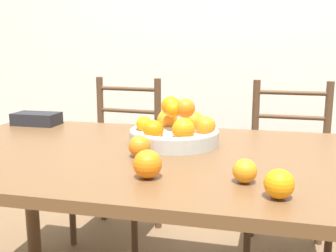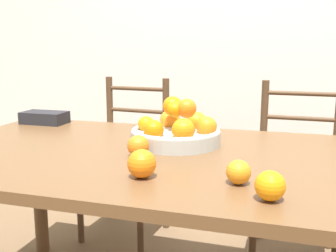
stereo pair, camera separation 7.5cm
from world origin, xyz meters
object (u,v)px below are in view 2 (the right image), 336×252
at_px(orange_loose_2, 239,172).
at_px(orange_loose_3, 270,186).
at_px(fruit_bowl, 177,131).
at_px(book_stack, 45,118).
at_px(orange_loose_0, 142,164).
at_px(chair_left, 127,159).
at_px(chair_right, 297,174).
at_px(orange_loose_1, 138,146).

xyz_separation_m(orange_loose_2, orange_loose_3, (0.09, -0.10, 0.00)).
xyz_separation_m(fruit_bowl, book_stack, (-0.75, 0.23, -0.02)).
relative_size(fruit_bowl, orange_loose_3, 4.61).
bearing_deg(orange_loose_0, chair_left, 114.97).
bearing_deg(orange_loose_2, book_stack, 148.67).
xyz_separation_m(orange_loose_0, chair_right, (0.46, 1.05, -0.31)).
xyz_separation_m(fruit_bowl, orange_loose_3, (0.37, -0.50, -0.01)).
xyz_separation_m(orange_loose_0, chair_left, (-0.49, 1.05, -0.31)).
bearing_deg(orange_loose_0, orange_loose_2, 5.14).
distance_m(orange_loose_2, chair_left, 1.32).
xyz_separation_m(orange_loose_1, orange_loose_2, (0.36, -0.18, -0.00)).
height_order(chair_right, book_stack, chair_right).
bearing_deg(orange_loose_2, orange_loose_1, 153.04).
height_order(orange_loose_3, chair_right, chair_right).
bearing_deg(orange_loose_2, chair_right, 79.54).
distance_m(orange_loose_0, chair_left, 1.20).
xyz_separation_m(fruit_bowl, orange_loose_0, (0.01, -0.42, -0.01)).
bearing_deg(chair_right, fruit_bowl, -125.39).
bearing_deg(chair_right, orange_loose_1, -121.68).
xyz_separation_m(orange_loose_2, book_stack, (-1.03, 0.63, -0.00)).
distance_m(orange_loose_1, chair_left, 0.98).
bearing_deg(fruit_bowl, orange_loose_3, -53.04).
bearing_deg(orange_loose_1, orange_loose_3, -32.14).
height_order(orange_loose_0, book_stack, orange_loose_0).
relative_size(fruit_bowl, book_stack, 1.59).
distance_m(orange_loose_3, book_stack, 1.34).
bearing_deg(orange_loose_0, chair_right, 66.33).
relative_size(orange_loose_1, orange_loose_3, 1.00).
distance_m(orange_loose_0, orange_loose_1, 0.23).
bearing_deg(fruit_bowl, chair_left, 127.07).
relative_size(orange_loose_0, chair_right, 0.09).
bearing_deg(fruit_bowl, chair_right, 53.06).
xyz_separation_m(orange_loose_1, book_stack, (-0.67, 0.44, -0.01)).
height_order(orange_loose_1, chair_left, chair_left).
height_order(orange_loose_2, book_stack, orange_loose_2).
xyz_separation_m(chair_left, book_stack, (-0.27, -0.40, 0.30)).
relative_size(orange_loose_3, chair_right, 0.08).
height_order(orange_loose_2, chair_left, chair_left).
distance_m(orange_loose_3, chair_right, 1.17).
distance_m(orange_loose_1, book_stack, 0.80).
bearing_deg(book_stack, orange_loose_0, -40.65).
relative_size(fruit_bowl, orange_loose_2, 5.09).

